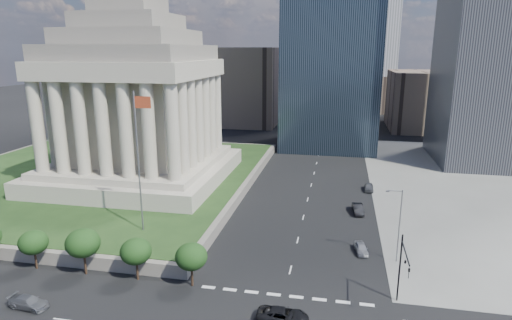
% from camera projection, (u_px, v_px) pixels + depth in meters
% --- Properties ---
extents(ground, '(500.00, 500.00, 0.00)m').
position_uv_depth(ground, '(322.00, 142.00, 130.42)').
color(ground, black).
rests_on(ground, ground).
extents(plaza_terrace, '(66.00, 70.00, 1.80)m').
position_uv_depth(plaza_terrace, '(98.00, 177.00, 91.30)').
color(plaza_terrace, '#6C665C').
rests_on(plaza_terrace, ground).
extents(plaza_lawn, '(64.00, 68.00, 0.10)m').
position_uv_depth(plaza_lawn, '(97.00, 173.00, 91.06)').
color(plaza_lawn, '#1C3415').
rests_on(plaza_lawn, plaza_terrace).
extents(war_memorial, '(34.00, 34.00, 39.00)m').
position_uv_depth(war_memorial, '(134.00, 81.00, 82.18)').
color(war_memorial, '#A59C8A').
rests_on(war_memorial, plaza_lawn).
extents(flagpole, '(2.52, 0.24, 20.00)m').
position_uv_depth(flagpole, '(139.00, 155.00, 59.15)').
color(flagpole, slate).
rests_on(flagpole, plaza_lawn).
extents(tree_row, '(53.00, 4.00, 6.00)m').
position_uv_depth(tree_row, '(10.00, 245.00, 54.79)').
color(tree_row, black).
rests_on(tree_row, ground).
extents(midrise_glass, '(26.00, 26.00, 60.00)m').
position_uv_depth(midrise_glass, '(332.00, 39.00, 117.79)').
color(midrise_glass, black).
rests_on(midrise_glass, ground).
extents(building_filler_ne, '(20.00, 30.00, 20.00)m').
position_uv_depth(building_filler_ne, '(419.00, 100.00, 150.30)').
color(building_filler_ne, brown).
rests_on(building_filler_ne, ground).
extents(building_filler_nw, '(24.00, 30.00, 28.00)m').
position_uv_depth(building_filler_nw, '(247.00, 86.00, 161.11)').
color(building_filler_nw, brown).
rests_on(building_filler_nw, ground).
extents(traffic_signal_ne, '(0.30, 5.74, 8.00)m').
position_uv_depth(traffic_signal_ne, '(403.00, 266.00, 44.80)').
color(traffic_signal_ne, black).
rests_on(traffic_signal_ne, ground).
extents(street_lamp_north, '(2.13, 0.22, 10.00)m').
position_uv_depth(street_lamp_north, '(398.00, 222.00, 55.27)').
color(street_lamp_north, slate).
rests_on(street_lamp_north, ground).
extents(pickup_truck, '(5.38, 2.52, 1.49)m').
position_uv_depth(pickup_truck, '(283.00, 316.00, 43.85)').
color(pickup_truck, black).
rests_on(pickup_truck, ground).
extents(suv_grey, '(2.26, 4.68, 1.31)m').
position_uv_depth(suv_grey, '(29.00, 302.00, 46.35)').
color(suv_grey, '#4F5156').
rests_on(suv_grey, ground).
extents(parked_sedan_near, '(4.07, 2.16, 1.32)m').
position_uv_depth(parked_sedan_near, '(361.00, 248.00, 58.99)').
color(parked_sedan_near, gray).
rests_on(parked_sedan_near, ground).
extents(parked_sedan_mid, '(4.83, 2.09, 1.55)m').
position_uv_depth(parked_sedan_mid, '(358.00, 209.00, 73.19)').
color(parked_sedan_mid, black).
rests_on(parked_sedan_mid, ground).
extents(parked_sedan_far, '(1.88, 4.32, 1.45)m').
position_uv_depth(parked_sedan_far, '(369.00, 187.00, 84.94)').
color(parked_sedan_far, '#4C4E52').
rests_on(parked_sedan_far, ground).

